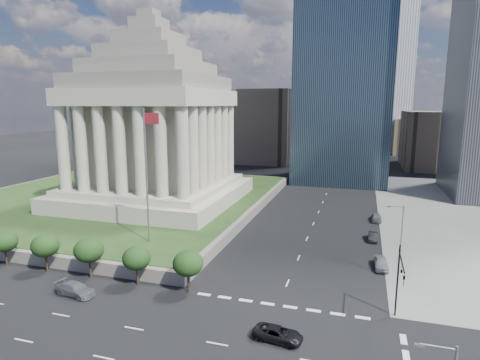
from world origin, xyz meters
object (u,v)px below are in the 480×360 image
at_px(flagpole, 147,169).
at_px(suv_grey, 75,289).
at_px(parked_sedan_mid, 373,237).
at_px(war_memorial, 153,109).
at_px(parked_sedan_far, 376,218).
at_px(pickup_truck, 278,334).
at_px(parked_sedan_near, 381,263).
at_px(street_lamp_north, 400,238).
at_px(traffic_signal_ne, 400,277).

relative_size(flagpole, suv_grey, 3.82).
bearing_deg(parked_sedan_mid, flagpole, -153.23).
bearing_deg(flagpole, suv_grey, -96.80).
bearing_deg(war_memorial, parked_sedan_far, 5.32).
relative_size(flagpole, parked_sedan_mid, 4.93).
height_order(flagpole, pickup_truck, flagpole).
xyz_separation_m(suv_grey, parked_sedan_near, (35.08, 19.10, 0.03)).
distance_m(street_lamp_north, suv_grey, 40.39).
relative_size(traffic_signal_ne, pickup_truck, 1.65).
distance_m(flagpole, traffic_signal_ne, 36.69).
relative_size(street_lamp_north, parked_sedan_near, 2.17).
relative_size(parked_sedan_near, parked_sedan_far, 1.03).
distance_m(war_memorial, parked_sedan_near, 53.65).
xyz_separation_m(traffic_signal_ne, parked_sedan_mid, (-1.86, 26.50, -4.58)).
height_order(pickup_truck, suv_grey, suv_grey).
distance_m(war_memorial, traffic_signal_ne, 60.00).
height_order(war_memorial, parked_sedan_mid, war_memorial).
bearing_deg(parked_sedan_mid, traffic_signal_ne, -85.73).
bearing_deg(war_memorial, street_lamp_north, -25.92).
relative_size(flagpole, street_lamp_north, 2.00).
height_order(traffic_signal_ne, parked_sedan_mid, traffic_signal_ne).
relative_size(pickup_truck, suv_grey, 0.93).
xyz_separation_m(war_memorial, parked_sedan_far, (45.50, 4.24, -20.63)).
bearing_deg(parked_sedan_far, parked_sedan_near, -90.29).
bearing_deg(street_lamp_north, traffic_signal_ne, -94.19).
height_order(traffic_signal_ne, pickup_truck, traffic_signal_ne).
height_order(pickup_truck, parked_sedan_near, parked_sedan_near).
bearing_deg(parked_sedan_far, pickup_truck, -102.94).
relative_size(street_lamp_north, pickup_truck, 2.07).
distance_m(traffic_signal_ne, parked_sedan_far, 38.81).
xyz_separation_m(street_lamp_north, parked_sedan_near, (-1.83, 3.44, -4.88)).
bearing_deg(traffic_signal_ne, parked_sedan_far, 91.49).
xyz_separation_m(suv_grey, parked_sedan_far, (35.07, 42.90, 0.01)).
relative_size(street_lamp_north, suv_grey, 1.91).
bearing_deg(parked_sedan_near, pickup_truck, -118.97).
bearing_deg(flagpole, parked_sedan_near, 7.58).
xyz_separation_m(street_lamp_north, pickup_truck, (-11.92, -17.72, -4.99)).
bearing_deg(traffic_signal_ne, flagpole, 163.29).
height_order(war_memorial, street_lamp_north, war_memorial).
bearing_deg(parked_sedan_near, street_lamp_north, -65.46).
distance_m(traffic_signal_ne, parked_sedan_mid, 26.96).
height_order(traffic_signal_ne, parked_sedan_near, traffic_signal_ne).
distance_m(street_lamp_north, pickup_truck, 21.93).
bearing_deg(pickup_truck, street_lamp_north, -27.25).
xyz_separation_m(traffic_signal_ne, parked_sedan_far, (-1.00, 38.54, -4.48)).
bearing_deg(parked_sedan_far, traffic_signal_ne, -88.80).
xyz_separation_m(war_memorial, suv_grey, (10.42, -38.66, -20.64)).
distance_m(street_lamp_north, parked_sedan_far, 27.73).
relative_size(war_memorial, suv_grey, 7.46).
bearing_deg(war_memorial, pickup_truck, -48.99).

